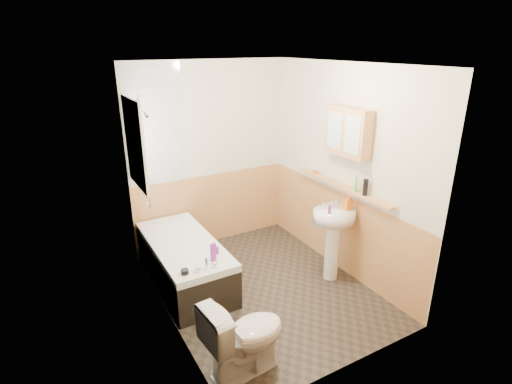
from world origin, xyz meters
TOP-DOWN VIEW (x-y plane):
  - floor at (0.00, 0.00)m, footprint 2.80×2.80m
  - ceiling at (0.00, 0.00)m, footprint 2.80×2.80m
  - wall_back at (0.00, 1.41)m, footprint 2.20×0.02m
  - wall_front at (0.00, -1.41)m, footprint 2.20×0.02m
  - wall_left at (-1.11, 0.00)m, footprint 0.02×2.80m
  - wall_right at (1.11, 0.00)m, footprint 0.02×2.80m
  - wainscot_right at (1.09, 0.00)m, footprint 0.01×2.80m
  - wainscot_front at (0.00, -1.39)m, footprint 2.20×0.01m
  - wainscot_back at (0.00, 1.39)m, footprint 2.20×0.01m
  - tile_cladding_left at (-1.09, 0.00)m, footprint 0.01×2.80m
  - tile_return_back at (-0.73, 1.39)m, footprint 0.75×0.01m
  - window at (-1.06, 0.95)m, footprint 0.03×0.79m
  - bathtub at (-0.73, 0.56)m, footprint 0.70×1.58m
  - shower_riser at (-1.04, 0.67)m, footprint 0.11×0.08m
  - toilet at (-0.76, -1.00)m, footprint 0.77×0.48m
  - sink at (0.84, -0.21)m, footprint 0.52×0.42m
  - pine_shelf at (1.04, -0.08)m, footprint 0.10×1.55m
  - medicine_cabinet at (1.01, -0.13)m, footprint 0.15×0.60m
  - foam_can at (1.04, -0.44)m, footprint 0.07×0.07m
  - green_bottle at (1.04, -0.29)m, footprint 0.06×0.06m
  - black_jar at (1.04, 0.45)m, footprint 0.06×0.06m
  - soap_bottle at (0.97, -0.26)m, footprint 0.10×0.19m
  - clear_bottle at (0.71, -0.26)m, footprint 0.05×0.05m
  - blue_gel at (-0.60, 0.00)m, footprint 0.06×0.05m
  - cream_jar at (-0.95, -0.09)m, footprint 0.09×0.09m
  - orange_bottle at (-0.50, 0.11)m, footprint 0.04×0.04m

SIDE VIEW (x-z plane):
  - floor at x=0.00m, z-range 0.00..0.00m
  - bathtub at x=-0.73m, z-range -0.06..0.62m
  - toilet at x=-0.76m, z-range 0.00..0.72m
  - wainscot_right at x=1.09m, z-range 0.00..1.00m
  - wainscot_front at x=0.00m, z-range 0.00..1.00m
  - wainscot_back at x=0.00m, z-range 0.00..1.00m
  - cream_jar at x=-0.95m, z-range 0.53..0.58m
  - orange_bottle at x=-0.50m, z-range 0.53..0.62m
  - blue_gel at x=-0.60m, z-range 0.53..0.73m
  - sink at x=0.84m, z-range 0.13..1.14m
  - soap_bottle at x=0.97m, z-range 0.89..0.98m
  - clear_bottle at x=0.71m, z-range 0.89..0.99m
  - pine_shelf at x=1.04m, z-range 1.08..1.11m
  - black_jar at x=1.04m, z-range 1.11..1.15m
  - foam_can at x=1.04m, z-range 1.11..1.30m
  - green_bottle at x=1.04m, z-range 1.11..1.35m
  - wall_back at x=0.00m, z-range 0.00..2.50m
  - wall_front at x=0.00m, z-range 0.00..2.50m
  - wall_left at x=-1.11m, z-range 0.00..2.50m
  - wall_right at x=1.11m, z-range 0.00..2.50m
  - tile_cladding_left at x=-1.09m, z-range 0.00..2.50m
  - window at x=-1.06m, z-range 1.15..2.15m
  - shower_riser at x=-1.04m, z-range 1.08..2.31m
  - tile_return_back at x=-0.73m, z-range 1.00..2.50m
  - medicine_cabinet at x=1.01m, z-range 1.49..2.03m
  - ceiling at x=0.00m, z-range 2.50..2.50m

